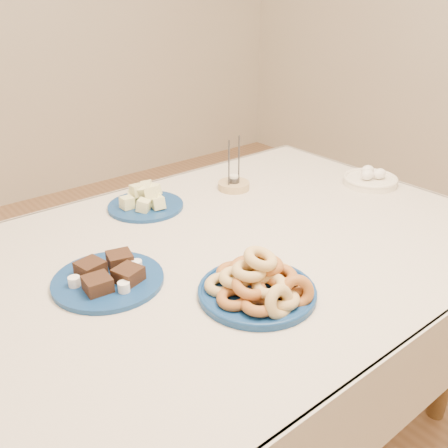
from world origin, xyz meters
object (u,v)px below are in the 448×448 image
Objects in this scene: dining_table at (213,284)px; donut_platter at (259,285)px; egg_bowl at (370,179)px; brownie_plate at (109,277)px; candle_holder at (234,184)px; melon_plate at (146,201)px.

donut_platter is (-0.05, -0.24, 0.14)m from dining_table.
egg_bowl is at bearing 18.58° from donut_platter.
brownie_plate is at bearing 173.33° from dining_table.
donut_platter is at bearing -125.27° from candle_holder.
donut_platter is at bearing -101.78° from dining_table.
melon_plate is (0.06, 0.60, -0.01)m from donut_platter.
egg_bowl is (0.41, -0.28, 0.00)m from candle_holder.
melon_plate is 0.80m from egg_bowl.
candle_holder is at bearing -9.36° from melon_plate.
dining_table is at bearing 78.22° from donut_platter.
melon_plate is 1.25× the size of egg_bowl.
dining_table is 0.38m from melon_plate.
brownie_plate is (-0.30, -0.32, -0.01)m from melon_plate.
melon_plate reaches higher than egg_bowl.
egg_bowl is (1.03, -0.01, 0.01)m from brownie_plate.
donut_platter is 1.28× the size of egg_bowl.
melon_plate is 1.58× the size of candle_holder.
candle_holder is at bearing 42.33° from dining_table.
melon_plate is (0.01, 0.36, 0.13)m from dining_table.
brownie_plate is (-0.29, 0.03, 0.12)m from dining_table.
donut_platter is 1.02× the size of melon_plate.
egg_bowl is at bearing 2.10° from dining_table.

